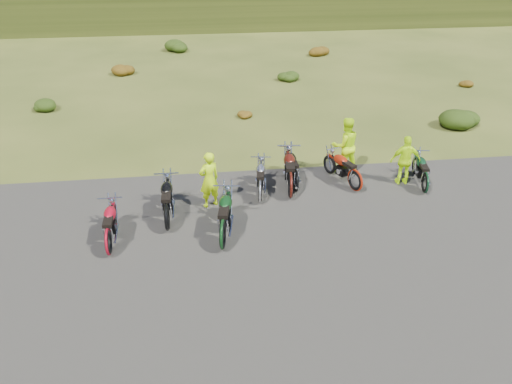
{
  "coord_description": "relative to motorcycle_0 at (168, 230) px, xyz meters",
  "views": [
    {
      "loc": [
        -2.41,
        -10.95,
        7.39
      ],
      "look_at": [
        -0.88,
        1.07,
        0.8
      ],
      "focal_mm": 35.0,
      "sensor_mm": 36.0,
      "label": 1
    }
  ],
  "objects": [
    {
      "name": "shrub_7",
      "position": [
        11.64,
        6.41,
        0.46
      ],
      "size": [
        1.56,
        1.56,
        0.92
      ],
      "primitive_type": "ellipsoid",
      "color": "black",
      "rests_on": "ground"
    },
    {
      "name": "motorcycle_1",
      "position": [
        -1.42,
        -0.96,
        0.0
      ],
      "size": [
        0.68,
        1.97,
        1.03
      ],
      "primitive_type": null,
      "rotation": [
        0.0,
        0.0,
        1.58
      ],
      "color": "#A00B1D",
      "rests_on": "ground"
    },
    {
      "name": "person_right_a",
      "position": [
        5.7,
        2.83,
        0.95
      ],
      "size": [
        0.99,
        0.8,
        1.9
      ],
      "primitive_type": "imported",
      "rotation": [
        0.0,
        0.0,
        3.24
      ],
      "color": "#B4E20B",
      "rests_on": "ground"
    },
    {
      "name": "gravel_pad",
      "position": [
        3.34,
        -2.69,
        0.0
      ],
      "size": [
        20.0,
        12.0,
        0.04
      ],
      "primitive_type": "cube",
      "color": "black",
      "rests_on": "ground"
    },
    {
      "name": "person_middle",
      "position": [
        1.2,
        1.14,
        0.85
      ],
      "size": [
        0.73,
        0.63,
        1.7
      ],
      "primitive_type": "imported",
      "rotation": [
        0.0,
        0.0,
        3.57
      ],
      "color": "#B4E20B",
      "rests_on": "ground"
    },
    {
      "name": "motorcycle_3",
      "position": [
        2.69,
        1.19,
        0.0
      ],
      "size": [
        0.93,
        1.99,
        1.0
      ],
      "primitive_type": null,
      "rotation": [
        0.0,
        0.0,
        1.42
      ],
      "color": "#B1B1B6",
      "rests_on": "ground"
    },
    {
      "name": "shrub_1",
      "position": [
        -5.76,
        10.61,
        0.31
      ],
      "size": [
        1.03,
        1.03,
        0.61
      ],
      "primitive_type": "ellipsoid",
      "color": "black",
      "rests_on": "ground"
    },
    {
      "name": "shrub_5",
      "position": [
        5.84,
        13.81,
        0.31
      ],
      "size": [
        1.03,
        1.03,
        0.61
      ],
      "primitive_type": "ellipsoid",
      "color": "black",
      "rests_on": "ground"
    },
    {
      "name": "shrub_4",
      "position": [
        2.94,
        8.51,
        0.23
      ],
      "size": [
        0.77,
        0.77,
        0.45
      ],
      "primitive_type": "ellipsoid",
      "color": "#60310C",
      "rests_on": "ground"
    },
    {
      "name": "motorcycle_7",
      "position": [
        7.78,
        1.13,
        0.0
      ],
      "size": [
        0.93,
        1.94,
        0.98
      ],
      "primitive_type": null,
      "rotation": [
        0.0,
        0.0,
        1.4
      ],
      "color": "black",
      "rests_on": "ground"
    },
    {
      "name": "motorcycle_6",
      "position": [
        5.69,
        1.51,
        0.0
      ],
      "size": [
        1.34,
        2.09,
        1.04
      ],
      "primitive_type": null,
      "rotation": [
        0.0,
        0.0,
        1.95
      ],
      "color": "#9A200B",
      "rests_on": "ground"
    },
    {
      "name": "shrub_3",
      "position": [
        0.04,
        21.21,
        0.46
      ],
      "size": [
        1.56,
        1.56,
        0.92
      ],
      "primitive_type": "ellipsoid",
      "color": "black",
      "rests_on": "ground"
    },
    {
      "name": "motorcycle_4",
      "position": [
        3.63,
        1.34,
        0.0
      ],
      "size": [
        1.04,
        2.35,
        1.19
      ],
      "primitive_type": null,
      "rotation": [
        0.0,
        0.0,
        1.44
      ],
      "color": "#42110B",
      "rests_on": "ground"
    },
    {
      "name": "motorcycle_0",
      "position": [
        0.0,
        0.0,
        0.0
      ],
      "size": [
        0.73,
        2.16,
        1.13
      ],
      "primitive_type": null,
      "rotation": [
        0.0,
        0.0,
        1.57
      ],
      "color": "black",
      "rests_on": "ground"
    },
    {
      "name": "person_right_b",
      "position": [
        7.34,
        1.79,
        0.8
      ],
      "size": [
        0.97,
        0.47,
        1.6
      ],
      "primitive_type": "imported",
      "rotation": [
        0.0,
        0.0,
        3.06
      ],
      "color": "#B4E20B",
      "rests_on": "ground"
    },
    {
      "name": "shrub_2",
      "position": [
        -2.86,
        15.91,
        0.38
      ],
      "size": [
        1.3,
        1.3,
        0.77
      ],
      "primitive_type": "ellipsoid",
      "color": "#60310C",
      "rests_on": "ground"
    },
    {
      "name": "shrub_6",
      "position": [
        8.74,
        19.11,
        0.38
      ],
      "size": [
        1.3,
        1.3,
        0.77
      ],
      "primitive_type": "ellipsoid",
      "color": "#60310C",
      "rests_on": "ground"
    },
    {
      "name": "motorcycle_5",
      "position": [
        3.86,
        1.72,
        0.0
      ],
      "size": [
        0.69,
        2.04,
        1.06
      ],
      "primitive_type": null,
      "rotation": [
        0.0,
        0.0,
        1.56
      ],
      "color": "black",
      "rests_on": "ground"
    },
    {
      "name": "motorcycle_2",
      "position": [
        1.43,
        -1.06,
        0.0
      ],
      "size": [
        1.11,
        2.33,
        1.17
      ],
      "primitive_type": null,
      "rotation": [
        0.0,
        0.0,
        1.4
      ],
      "color": "black",
      "rests_on": "ground"
    },
    {
      "name": "ground",
      "position": [
        3.34,
        -0.69,
        0.0
      ],
      "size": [
        300.0,
        300.0,
        0.0
      ],
      "primitive_type": "plane",
      "color": "#374216",
      "rests_on": "ground"
    },
    {
      "name": "shrub_8",
      "position": [
        14.54,
        11.71,
        0.23
      ],
      "size": [
        0.77,
        0.77,
        0.45
      ],
      "primitive_type": "ellipsoid",
      "color": "#60310C",
      "rests_on": "ground"
    }
  ]
}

